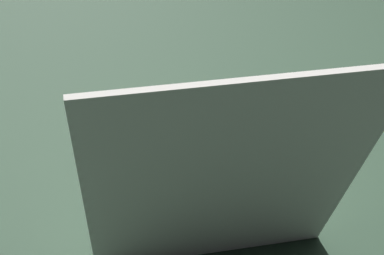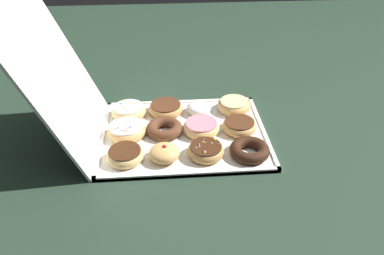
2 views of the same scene
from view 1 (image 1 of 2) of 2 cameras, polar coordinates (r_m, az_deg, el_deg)
ground_plane at (r=1.24m, az=-0.88°, el=-3.46°), size 3.00×3.00×0.00m
donut_box at (r=1.24m, az=-0.88°, el=-3.26°), size 0.41×0.53×0.01m
box_lid_open at (r=0.82m, az=3.43°, el=-5.87°), size 0.41×0.19×0.46m
chocolate_cake_ring_donut_0 at (r=1.40m, az=2.84°, el=2.65°), size 0.12×0.12×0.03m
chocolate_frosted_donut_1 at (r=1.37m, az=-2.03°, el=2.05°), size 0.11×0.11×0.04m
glazed_ring_donut_2 at (r=1.36m, az=-7.53°, el=1.61°), size 0.12×0.12×0.04m
sprinkle_donut_3 at (r=1.29m, az=3.94°, el=-0.26°), size 0.11×0.11×0.04m
pink_frosted_donut_4 at (r=1.27m, az=-1.28°, el=-0.86°), size 0.12×0.12×0.04m
powdered_filled_donut_5 at (r=1.26m, az=-6.63°, el=-1.34°), size 0.08×0.08×0.04m
jelly_filled_donut_6 at (r=1.19m, az=5.69°, el=-3.31°), size 0.09×0.09×0.05m
chocolate_cake_ring_donut_7 at (r=1.17m, az=-0.59°, el=-4.25°), size 0.12×0.12×0.03m
chocolate_frosted_donut_8 at (r=1.17m, az=-6.58°, el=-4.68°), size 0.12×0.12×0.04m
chocolate_frosted_donut_9 at (r=1.11m, az=7.04°, el=-7.02°), size 0.11×0.11×0.04m
sprinkle_donut_10 at (r=1.08m, az=0.98°, el=-7.92°), size 0.12×0.12×0.04m
sprinkle_donut_11 at (r=1.07m, az=-5.33°, el=-8.71°), size 0.12×0.12×0.04m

